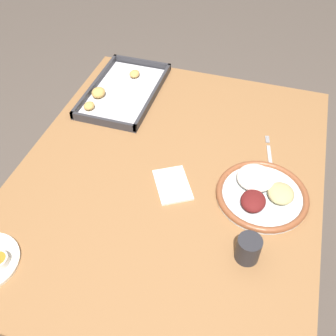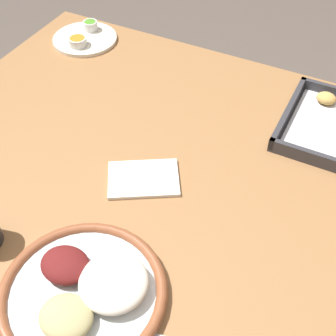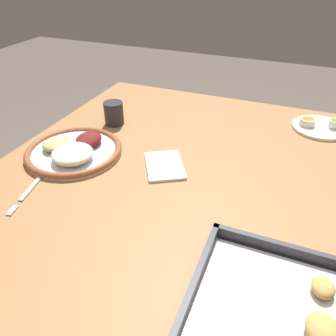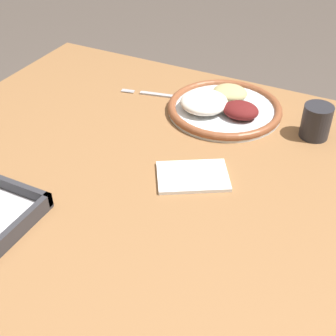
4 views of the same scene
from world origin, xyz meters
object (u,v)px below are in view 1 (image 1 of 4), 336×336
Objects in this scene: napkin at (172,185)px; baking_tray at (122,91)px; dinner_plate at (262,192)px; fork at (270,157)px; drinking_cup at (248,249)px.

baking_tray is at bearing 39.34° from napkin.
dinner_plate is 0.28m from napkin.
fork is at bearing -1.62° from dinner_plate.
napkin is at bearing -140.66° from baking_tray.
baking_tray reaches higher than napkin.
dinner_plate reaches higher than baking_tray.
fork is at bearing -107.44° from baking_tray.
napkin is (0.19, 0.27, -0.04)m from drinking_cup.
baking_tray is 0.54m from napkin.
napkin is (-0.22, 0.28, 0.00)m from fork.
fork is 0.36m from napkin.
dinner_plate is 0.18m from fork.
baking_tray is 5.49× the size of drinking_cup.
baking_tray reaches higher than fork.
baking_tray is (0.37, 0.62, -0.00)m from dinner_plate.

